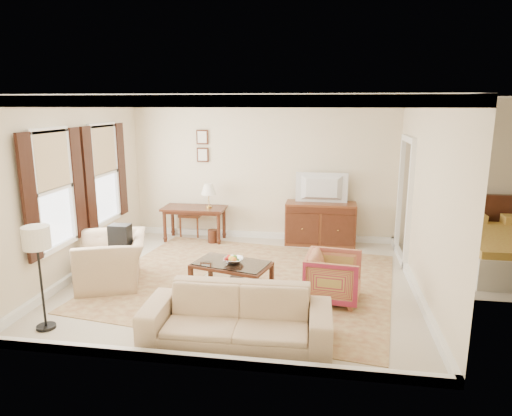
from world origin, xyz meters
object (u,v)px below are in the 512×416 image
(striped_armchair, at_px, (333,275))
(club_armchair, at_px, (112,252))
(writing_desk, at_px, (194,212))
(sofa, at_px, (237,307))
(coffee_table, at_px, (232,269))
(sideboard, at_px, (320,224))
(tv, at_px, (322,179))

(striped_armchair, relative_size, club_armchair, 0.66)
(writing_desk, distance_m, sofa, 4.32)
(coffee_table, distance_m, club_armchair, 1.95)
(sideboard, distance_m, coffee_table, 2.96)
(striped_armchair, distance_m, sofa, 1.79)
(coffee_table, xyz_separation_m, striped_armchair, (1.51, -0.06, 0.03))
(coffee_table, bearing_deg, writing_desk, 117.40)
(writing_desk, bearing_deg, club_armchair, -104.12)
(tv, bearing_deg, club_armchair, 38.74)
(striped_armchair, bearing_deg, club_armchair, 94.51)
(writing_desk, height_order, striped_armchair, striped_armchair)
(tv, height_order, sofa, tv)
(sideboard, bearing_deg, club_armchair, -141.05)
(tv, bearing_deg, sofa, 77.42)
(sideboard, relative_size, sofa, 0.62)
(writing_desk, bearing_deg, coffee_table, -62.60)
(club_armchair, bearing_deg, writing_desk, 144.88)
(sofa, bearing_deg, coffee_table, 102.74)
(sideboard, relative_size, tv, 1.42)
(sideboard, height_order, sofa, sofa)
(club_armchair, distance_m, sofa, 2.75)
(tv, xyz_separation_m, coffee_table, (-1.28, -2.65, -0.99))
(striped_armchair, height_order, club_armchair, club_armchair)
(writing_desk, bearing_deg, tv, 2.32)
(writing_desk, bearing_deg, striped_armchair, -42.61)
(sideboard, xyz_separation_m, striped_armchair, (0.24, -2.73, -0.04))
(sideboard, distance_m, striped_armchair, 2.74)
(coffee_table, distance_m, striped_armchair, 1.51)
(sofa, bearing_deg, club_armchair, 145.43)
(sideboard, relative_size, club_armchair, 1.18)
(coffee_table, bearing_deg, tv, 64.33)
(sideboard, distance_m, club_armchair, 4.14)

